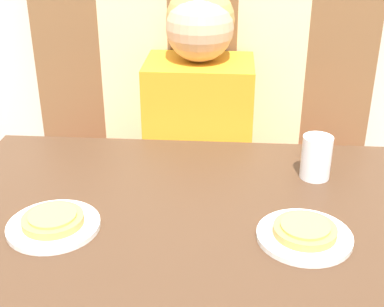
{
  "coord_description": "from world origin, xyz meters",
  "views": [
    {
      "loc": [
        0.1,
        -1.01,
        1.4
      ],
      "look_at": [
        0.0,
        0.32,
        0.75
      ],
      "focal_mm": 50.0,
      "sensor_mm": 36.0,
      "label": 1
    }
  ],
  "objects_px": {
    "pizza_left": "(53,219)",
    "pizza_right": "(305,230)",
    "plate_left": "(54,226)",
    "drinking_cup": "(316,157)",
    "person": "(199,98)",
    "plate_right": "(304,236)"
  },
  "relations": [
    {
      "from": "plate_right",
      "to": "pizza_left",
      "type": "xyz_separation_m",
      "value": [
        -0.52,
        0.0,
        0.02
      ]
    },
    {
      "from": "plate_left",
      "to": "pizza_left",
      "type": "height_order",
      "value": "pizza_left"
    },
    {
      "from": "person",
      "to": "drinking_cup",
      "type": "height_order",
      "value": "person"
    },
    {
      "from": "plate_right",
      "to": "plate_left",
      "type": "bearing_deg",
      "value": 180.0
    },
    {
      "from": "person",
      "to": "drinking_cup",
      "type": "xyz_separation_m",
      "value": [
        0.32,
        -0.48,
        0.03
      ]
    },
    {
      "from": "plate_left",
      "to": "drinking_cup",
      "type": "relative_size",
      "value": 1.79
    },
    {
      "from": "pizza_right",
      "to": "plate_right",
      "type": "bearing_deg",
      "value": 0.0
    },
    {
      "from": "pizza_left",
      "to": "pizza_right",
      "type": "bearing_deg",
      "value": 0.0
    },
    {
      "from": "plate_left",
      "to": "pizza_right",
      "type": "relative_size",
      "value": 1.51
    },
    {
      "from": "pizza_right",
      "to": "drinking_cup",
      "type": "distance_m",
      "value": 0.28
    },
    {
      "from": "pizza_left",
      "to": "pizza_right",
      "type": "height_order",
      "value": "same"
    },
    {
      "from": "pizza_right",
      "to": "pizza_left",
      "type": "bearing_deg",
      "value": 180.0
    },
    {
      "from": "plate_right",
      "to": "pizza_right",
      "type": "xyz_separation_m",
      "value": [
        0.0,
        0.0,
        0.02
      ]
    },
    {
      "from": "plate_left",
      "to": "pizza_left",
      "type": "distance_m",
      "value": 0.02
    },
    {
      "from": "pizza_right",
      "to": "drinking_cup",
      "type": "xyz_separation_m",
      "value": [
        0.06,
        0.27,
        0.03
      ]
    },
    {
      "from": "plate_left",
      "to": "drinking_cup",
      "type": "xyz_separation_m",
      "value": [
        0.58,
        0.27,
        0.05
      ]
    },
    {
      "from": "pizza_left",
      "to": "person",
      "type": "bearing_deg",
      "value": 70.83
    },
    {
      "from": "plate_left",
      "to": "drinking_cup",
      "type": "distance_m",
      "value": 0.64
    },
    {
      "from": "plate_left",
      "to": "plate_right",
      "type": "height_order",
      "value": "same"
    },
    {
      "from": "plate_left",
      "to": "drinking_cup",
      "type": "bearing_deg",
      "value": 25.07
    },
    {
      "from": "plate_right",
      "to": "drinking_cup",
      "type": "relative_size",
      "value": 1.79
    },
    {
      "from": "drinking_cup",
      "to": "plate_left",
      "type": "bearing_deg",
      "value": -154.93
    }
  ]
}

